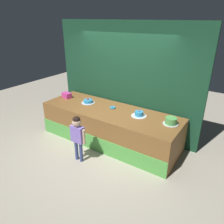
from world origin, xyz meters
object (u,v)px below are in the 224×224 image
donut (113,108)px  cake_center (139,114)px  pink_box (67,95)px  cake_right (171,121)px  child_figure (77,133)px  cake_left (88,101)px

donut → cake_center: cake_center is taller
pink_box → cake_right: (2.89, 0.06, 0.00)m
pink_box → cake_center: size_ratio=0.73×
child_figure → pink_box: (-1.36, 1.10, 0.21)m
cake_center → cake_right: cake_right is taller
pink_box → cake_center: 2.17m
donut → cake_center: size_ratio=0.41×
cake_center → child_figure: bearing=-125.0°
donut → cake_left: cake_left is taller
pink_box → child_figure: bearing=-38.9°
cake_left → cake_center: (1.44, 0.02, 0.01)m
pink_box → cake_left: bearing=2.1°
cake_left → cake_center: bearing=0.8°
donut → cake_left: 0.72m
cake_left → cake_center: 1.44m
cake_center → cake_right: 0.72m
pink_box → cake_left: (0.72, 0.03, -0.03)m
donut → cake_right: cake_right is taller
cake_left → cake_right: bearing=0.9°
cake_center → donut: bearing=177.3°
donut → cake_center: 0.72m
donut → cake_right: 1.44m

